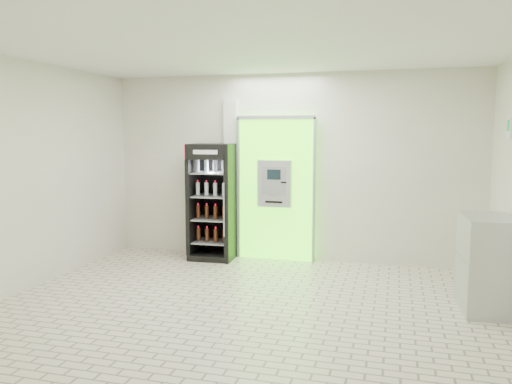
% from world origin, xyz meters
% --- Properties ---
extents(ground, '(6.00, 6.00, 0.00)m').
position_xyz_m(ground, '(0.00, 0.00, 0.00)').
color(ground, beige).
rests_on(ground, ground).
extents(room_shell, '(6.00, 6.00, 6.00)m').
position_xyz_m(room_shell, '(0.00, 0.00, 1.84)').
color(room_shell, silver).
rests_on(room_shell, ground).
extents(atm_assembly, '(1.30, 0.24, 2.33)m').
position_xyz_m(atm_assembly, '(-0.20, 2.41, 1.17)').
color(atm_assembly, '#58FF19').
rests_on(atm_assembly, ground).
extents(pillar, '(0.22, 0.11, 2.60)m').
position_xyz_m(pillar, '(-0.98, 2.45, 1.30)').
color(pillar, silver).
rests_on(pillar, ground).
extents(beverage_cooler, '(0.74, 0.69, 1.88)m').
position_xyz_m(beverage_cooler, '(-1.20, 2.18, 0.90)').
color(beverage_cooler, black).
rests_on(beverage_cooler, ground).
extents(steel_cabinet, '(0.61, 0.87, 1.11)m').
position_xyz_m(steel_cabinet, '(2.71, 0.74, 0.55)').
color(steel_cabinet, '#ACAEB3').
rests_on(steel_cabinet, ground).
extents(exit_sign, '(0.02, 0.22, 0.26)m').
position_xyz_m(exit_sign, '(2.99, 1.40, 2.12)').
color(exit_sign, white).
rests_on(exit_sign, room_shell).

